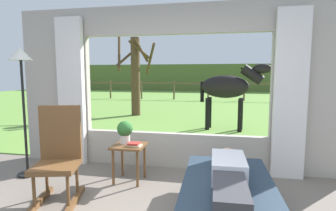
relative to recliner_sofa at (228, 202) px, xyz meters
name	(u,v)px	position (x,y,z in m)	size (l,w,h in m)	color
back_wall_with_window	(174,90)	(-0.83, 1.55, 1.03)	(5.20, 0.12, 2.55)	#ADA599
curtain_panel_left	(71,92)	(-2.52, 1.41, 0.98)	(0.44, 0.10, 2.40)	silver
curtain_panel_right	(290,95)	(0.86, 1.41, 0.98)	(0.44, 0.10, 2.40)	silver
outdoor_pasture_lawn	(208,101)	(-0.83, 12.45, -0.21)	(36.00, 21.68, 0.02)	olive
distant_hill_ridge	(213,78)	(-0.83, 22.29, 0.98)	(36.00, 2.00, 2.40)	#536631
recliner_sofa	(228,202)	(0.00, 0.00, 0.00)	(0.94, 1.72, 0.42)	black
reclining_person	(229,175)	(0.00, -0.05, 0.30)	(0.35, 1.43, 0.22)	silver
rocking_chair	(59,155)	(-1.95, 0.15, 0.33)	(0.62, 0.77, 1.12)	brown
side_table	(129,151)	(-1.32, 0.84, 0.21)	(0.44, 0.44, 0.52)	brown
potted_plant	(125,131)	(-1.40, 0.90, 0.48)	(0.22, 0.22, 0.32)	silver
book_stack	(134,144)	(-1.23, 0.79, 0.32)	(0.21, 0.14, 0.05)	beige
floor_lamp_left	(22,73)	(-2.89, 0.76, 1.29)	(0.32, 0.32, 1.87)	black
horse	(228,87)	(0.08, 4.60, 0.94)	(1.82, 0.72, 1.73)	black
pasture_tree	(135,73)	(-3.11, 6.64, 1.31)	(1.55, 1.51, 2.92)	#4C3823
pasture_fence_line	(208,87)	(-0.83, 13.00, 0.53)	(16.10, 0.10, 1.10)	brown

